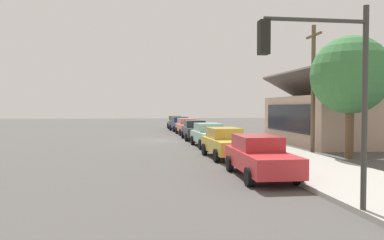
# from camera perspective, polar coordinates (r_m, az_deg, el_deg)

# --- Properties ---
(ground_plane) EXTENTS (120.00, 120.00, 0.00)m
(ground_plane) POSITION_cam_1_polar(r_m,az_deg,el_deg) (30.25, -4.45, -3.16)
(ground_plane) COLOR #4C4947
(sidewalk_curb) EXTENTS (60.00, 4.20, 0.16)m
(sidewalk_curb) POSITION_cam_1_polar(r_m,az_deg,el_deg) (31.10, 5.91, -2.87)
(sidewalk_curb) COLOR #A3A099
(sidewalk_curb) RESTS_ON ground
(car_olive) EXTENTS (4.38, 2.14, 1.59)m
(car_olive) POSITION_cam_1_polar(r_m,az_deg,el_deg) (47.61, -2.61, -0.30)
(car_olive) COLOR olive
(car_olive) RESTS_ON ground
(car_navy) EXTENTS (4.47, 2.25, 1.59)m
(car_navy) POSITION_cam_1_polar(r_m,az_deg,el_deg) (41.99, -1.85, -0.60)
(car_navy) COLOR navy
(car_navy) RESTS_ON ground
(car_coral) EXTENTS (4.78, 2.06, 1.59)m
(car_coral) POSITION_cam_1_polar(r_m,az_deg,el_deg) (36.76, -0.78, -0.97)
(car_coral) COLOR #EA8C75
(car_coral) RESTS_ON ground
(car_charcoal) EXTENTS (4.57, 2.04, 1.59)m
(car_charcoal) POSITION_cam_1_polar(r_m,az_deg,el_deg) (31.04, 0.45, -1.51)
(car_charcoal) COLOR #2D3035
(car_charcoal) RESTS_ON ground
(car_seafoam) EXTENTS (4.90, 2.16, 1.59)m
(car_seafoam) POSITION_cam_1_polar(r_m,az_deg,el_deg) (25.45, 2.65, -2.28)
(car_seafoam) COLOR #9ED1BC
(car_seafoam) RESTS_ON ground
(car_mustard) EXTENTS (4.44, 2.12, 1.59)m
(car_mustard) POSITION_cam_1_polar(r_m,az_deg,el_deg) (19.91, 5.18, -3.49)
(car_mustard) COLOR gold
(car_mustard) RESTS_ON ground
(car_cherry) EXTENTS (4.93, 2.04, 1.59)m
(car_cherry) POSITION_cam_1_polar(r_m,az_deg,el_deg) (14.65, 10.33, -5.48)
(car_cherry) COLOR red
(car_cherry) RESTS_ON ground
(storefront_building) EXTENTS (10.63, 6.70, 5.32)m
(storefront_building) POSITION_cam_1_polar(r_m,az_deg,el_deg) (29.21, 20.31, 0.25)
(storefront_building) COLOR tan
(storefront_building) RESTS_ON ground
(shade_tree) EXTENTS (4.09, 4.09, 6.45)m
(shade_tree) POSITION_cam_1_polar(r_m,az_deg,el_deg) (21.27, 23.14, 6.34)
(shade_tree) COLOR brown
(shade_tree) RESTS_ON ground
(traffic_light_main) EXTENTS (0.37, 2.79, 5.20)m
(traffic_light_main) POSITION_cam_1_polar(r_m,az_deg,el_deg) (9.59, 19.71, 6.54)
(traffic_light_main) COLOR #383833
(traffic_light_main) RESTS_ON ground
(utility_pole_wooden) EXTENTS (1.80, 0.24, 7.50)m
(utility_pole_wooden) POSITION_cam_1_polar(r_m,az_deg,el_deg) (22.95, 18.12, 4.93)
(utility_pole_wooden) COLOR brown
(utility_pole_wooden) RESTS_ON ground
(fire_hydrant_red) EXTENTS (0.22, 0.22, 0.71)m
(fire_hydrant_red) POSITION_cam_1_polar(r_m,az_deg,el_deg) (25.36, 5.89, -3.03)
(fire_hydrant_red) COLOR red
(fire_hydrant_red) RESTS_ON sidewalk_curb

